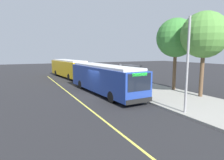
% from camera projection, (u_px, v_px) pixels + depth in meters
% --- Properties ---
extents(ground_plane, '(120.00, 120.00, 0.00)m').
position_uv_depth(ground_plane, '(96.00, 95.00, 19.35)').
color(ground_plane, '#232326').
extents(sidewalk_curb, '(44.00, 6.40, 0.15)m').
position_uv_depth(sidewalk_curb, '(146.00, 89.00, 21.94)').
color(sidewalk_curb, gray).
rests_on(sidewalk_curb, ground_plane).
extents(lane_stripe_center, '(36.00, 0.14, 0.01)m').
position_uv_depth(lane_stripe_center, '(74.00, 97.00, 18.40)').
color(lane_stripe_center, '#E0D64C').
rests_on(lane_stripe_center, ground_plane).
extents(transit_bus_main, '(12.13, 3.35, 2.95)m').
position_uv_depth(transit_bus_main, '(104.00, 78.00, 19.92)').
color(transit_bus_main, navy).
rests_on(transit_bus_main, ground_plane).
extents(transit_bus_second, '(11.70, 3.74, 2.95)m').
position_uv_depth(transit_bus_second, '(69.00, 68.00, 32.89)').
color(transit_bus_second, gold).
rests_on(transit_bus_second, ground_plane).
extents(bus_shelter, '(2.90, 1.60, 2.48)m').
position_uv_depth(bus_shelter, '(131.00, 71.00, 24.95)').
color(bus_shelter, '#333338').
rests_on(bus_shelter, sidewalk_curb).
extents(waiting_bench, '(1.60, 0.48, 0.95)m').
position_uv_depth(waiting_bench, '(133.00, 81.00, 24.90)').
color(waiting_bench, brown).
rests_on(waiting_bench, sidewalk_curb).
extents(route_sign_post, '(0.44, 0.08, 2.80)m').
position_uv_depth(route_sign_post, '(120.00, 73.00, 21.87)').
color(route_sign_post, '#333338').
rests_on(route_sign_post, sidewalk_curb).
extents(pedestrian_commuter, '(0.24, 0.40, 1.69)m').
position_uv_depth(pedestrian_commuter, '(127.00, 81.00, 21.66)').
color(pedestrian_commuter, '#282D47').
rests_on(pedestrian_commuter, sidewalk_curb).
extents(street_tree_near_shelter, '(4.14, 4.14, 7.69)m').
position_uv_depth(street_tree_near_shelter, '(176.00, 38.00, 20.74)').
color(street_tree_near_shelter, brown).
rests_on(street_tree_near_shelter, sidewalk_curb).
extents(street_tree_upstreet, '(4.15, 4.15, 7.71)m').
position_uv_depth(street_tree_upstreet, '(204.00, 35.00, 17.42)').
color(street_tree_upstreet, brown).
rests_on(street_tree_upstreet, sidewalk_curb).
extents(utility_pole, '(0.16, 0.16, 6.40)m').
position_uv_depth(utility_pole, '(187.00, 66.00, 12.89)').
color(utility_pole, gray).
rests_on(utility_pole, sidewalk_curb).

